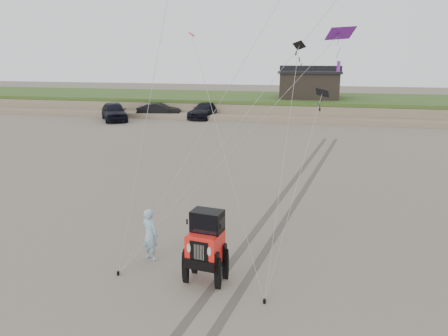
{
  "coord_description": "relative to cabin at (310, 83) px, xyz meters",
  "views": [
    {
      "loc": [
        3.09,
        -10.93,
        6.36
      ],
      "look_at": [
        0.05,
        3.0,
        2.6
      ],
      "focal_mm": 35.0,
      "sensor_mm": 36.0,
      "label": 1
    }
  ],
  "objects": [
    {
      "name": "stake_aux",
      "position": [
        -0.04,
        -37.77,
        -3.18
      ],
      "size": [
        0.08,
        0.08,
        0.12
      ],
      "primitive_type": "cylinder",
      "color": "black",
      "rests_on": "ground"
    },
    {
      "name": "truck_b",
      "position": [
        -14.84,
        -5.93,
        -2.52
      ],
      "size": [
        4.56,
        2.23,
        1.44
      ],
      "primitive_type": "imported",
      "rotation": [
        0.0,
        0.0,
        1.74
      ],
      "color": "black",
      "rests_on": "ground"
    },
    {
      "name": "truck_c",
      "position": [
        -10.08,
        -5.42,
        -2.47
      ],
      "size": [
        3.0,
        5.56,
        1.53
      ],
      "primitive_type": "imported",
      "rotation": [
        0.0,
        0.0,
        -0.17
      ],
      "color": "black",
      "rests_on": "ground"
    },
    {
      "name": "truck_a",
      "position": [
        -18.36,
        -8.83,
        -2.35
      ],
      "size": [
        4.6,
        5.53,
        1.78
      ],
      "primitive_type": "imported",
      "rotation": [
        0.0,
        0.0,
        0.57
      ],
      "color": "black",
      "rests_on": "ground"
    },
    {
      "name": "ground",
      "position": [
        -2.0,
        -37.0,
        -3.24
      ],
      "size": [
        160.0,
        160.0,
        0.0
      ],
      "primitive_type": "plane",
      "color": "#6B6054",
      "rests_on": "ground"
    },
    {
      "name": "cabin",
      "position": [
        0.0,
        0.0,
        0.0
      ],
      "size": [
        6.4,
        5.4,
        3.35
      ],
      "color": "black",
      "rests_on": "dune_ridge"
    },
    {
      "name": "man",
      "position": [
        -3.89,
        -36.0,
        -2.39
      ],
      "size": [
        0.73,
        0.62,
        1.7
      ],
      "primitive_type": "imported",
      "rotation": [
        0.0,
        0.0,
        2.72
      ],
      "color": "#80B0C6",
      "rests_on": "ground"
    },
    {
      "name": "jeep",
      "position": [
        -1.84,
        -36.97,
        -2.4
      ],
      "size": [
        2.57,
        4.73,
        1.68
      ],
      "primitive_type": null,
      "rotation": [
        0.0,
        0.0,
        -0.15
      ],
      "color": "#FF231B",
      "rests_on": "ground"
    },
    {
      "name": "dune_ridge",
      "position": [
        -2.0,
        0.5,
        -2.42
      ],
      "size": [
        160.0,
        14.25,
        1.73
      ],
      "color": "#7A6B54",
      "rests_on": "ground"
    },
    {
      "name": "tire_tracks",
      "position": [
        0.0,
        -29.0,
        -3.23
      ],
      "size": [
        5.22,
        29.74,
        0.01
      ],
      "color": "#4C443D",
      "rests_on": "ground"
    },
    {
      "name": "stake_main",
      "position": [
        -4.46,
        -37.19,
        -3.18
      ],
      "size": [
        0.08,
        0.08,
        0.12
      ],
      "primitive_type": "cylinder",
      "color": "black",
      "rests_on": "ground"
    }
  ]
}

